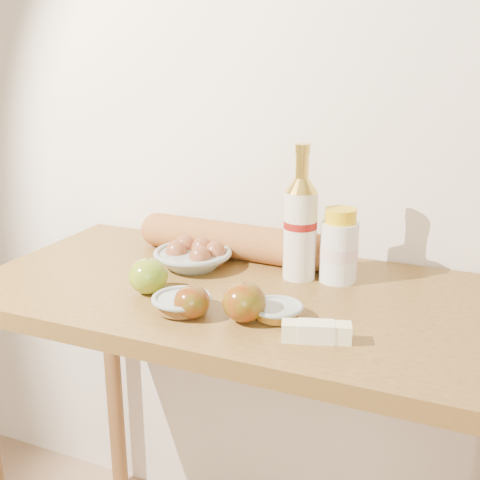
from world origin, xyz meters
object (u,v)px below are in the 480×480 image
bourbon_bottle (300,225)px  cream_bottle (339,248)px  egg_bowl (194,256)px  baguette (233,240)px  table (245,340)px

bourbon_bottle → cream_bottle: size_ratio=1.83×
cream_bottle → egg_bowl: bearing=166.8°
cream_bottle → bourbon_bottle: bearing=169.0°
bourbon_bottle → baguette: bearing=149.5°
table → bourbon_bottle: bourbon_bottle is taller
cream_bottle → egg_bowl: size_ratio=0.77×
baguette → table: bearing=-56.6°
bourbon_bottle → egg_bowl: bearing=176.3°
egg_bowl → baguette: size_ratio=0.41×
table → baguette: bearing=120.9°
egg_bowl → baguette: 0.12m
table → cream_bottle: size_ratio=7.20×
cream_bottle → egg_bowl: 0.34m
bourbon_bottle → egg_bowl: size_ratio=1.40×
bourbon_bottle → baguette: 0.22m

